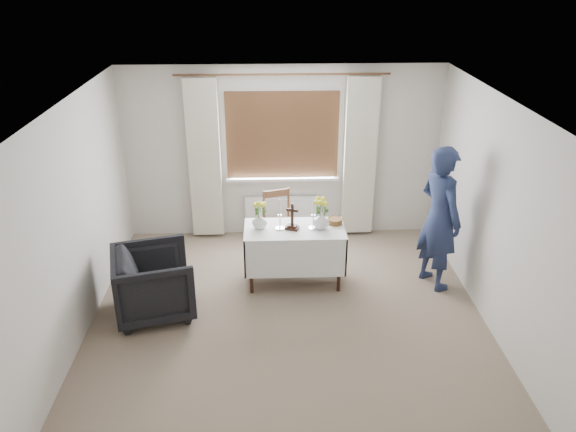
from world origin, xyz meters
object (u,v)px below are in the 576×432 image
at_px(person, 439,218).
at_px(wooden_cross, 292,217).
at_px(flower_vase_left, 260,221).
at_px(altar_table, 294,255).
at_px(wooden_chair, 280,224).
at_px(armchair, 154,283).
at_px(flower_vase_right, 321,220).

height_order(person, wooden_cross, person).
bearing_deg(flower_vase_left, altar_table, -3.44).
bearing_deg(wooden_cross, wooden_chair, 119.20).
xyz_separation_m(altar_table, armchair, (-1.64, -0.62, 0.02)).
distance_m(armchair, person, 3.48).
xyz_separation_m(armchair, flower_vase_right, (1.97, 0.62, 0.47)).
distance_m(wooden_chair, flower_vase_left, 0.89).
height_order(wooden_chair, wooden_cross, wooden_cross).
bearing_deg(flower_vase_left, person, -3.09).
bearing_deg(wooden_chair, wooden_cross, -97.01).
relative_size(wooden_chair, wooden_cross, 2.65).
relative_size(wooden_chair, flower_vase_left, 4.59).
distance_m(wooden_chair, armchair, 2.04).
xyz_separation_m(person, wooden_cross, (-1.79, 0.07, 0.02)).
bearing_deg(flower_vase_right, person, -3.41).
height_order(armchair, flower_vase_right, flower_vase_right).
xyz_separation_m(wooden_chair, armchair, (-1.48, -1.40, -0.05)).
bearing_deg(altar_table, wooden_cross, -146.42).
bearing_deg(armchair, flower_vase_right, -87.16).
bearing_deg(person, wooden_cross, 64.20).
distance_m(armchair, wooden_cross, 1.80).
relative_size(person, flower_vase_right, 8.71).
bearing_deg(person, altar_table, 63.53).
height_order(altar_table, wooden_cross, wooden_cross).
distance_m(wooden_chair, wooden_cross, 0.93).
bearing_deg(armchair, wooden_chair, -61.35).
bearing_deg(altar_table, person, -3.01).
distance_m(altar_table, person, 1.84).
xyz_separation_m(armchair, flower_vase_left, (1.22, 0.65, 0.46)).
xyz_separation_m(wooden_chair, wooden_cross, (0.13, -0.79, 0.48)).
xyz_separation_m(wooden_chair, person, (1.92, -0.86, 0.46)).
relative_size(wooden_cross, flower_vase_left, 1.73).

